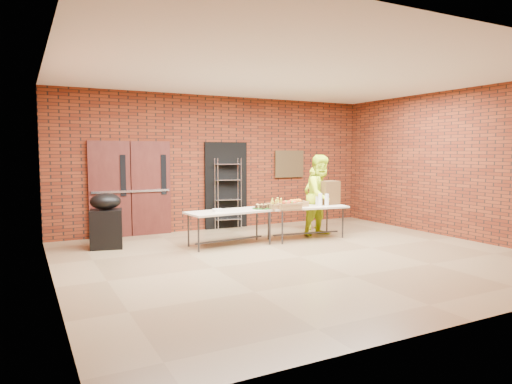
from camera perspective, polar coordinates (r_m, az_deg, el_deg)
room at (r=8.02m, az=5.58°, el=3.14°), size 8.08×7.08×3.28m
double_doors at (r=10.41m, az=-15.36°, el=0.40°), size 1.78×0.12×2.10m
dark_doorway at (r=11.14m, az=-3.76°, el=0.84°), size 1.10×0.06×2.10m
bronze_plaque at (r=11.95m, az=4.18°, el=3.52°), size 0.85×0.04×0.70m
wire_rack at (r=11.03m, az=-3.50°, el=-0.21°), size 0.66×0.33×1.71m
table_left at (r=9.05m, az=-3.33°, el=-2.71°), size 1.77×0.88×0.70m
table_right at (r=9.83m, az=6.29°, el=-2.09°), size 1.80×0.94×0.71m
basket_bananas at (r=9.38m, az=2.74°, el=-1.70°), size 0.41×0.32×0.13m
basket_oranges at (r=9.74m, az=4.96°, el=-1.44°), size 0.45×0.35×0.14m
basket_apples at (r=9.39m, az=3.97°, el=-1.65°), size 0.48×0.37×0.15m
muffin_tray at (r=9.33m, az=0.79°, el=-1.82°), size 0.41×0.41×0.10m
napkin_box at (r=8.88m, az=-4.82°, el=-2.29°), size 0.18×0.12×0.06m
coffee_dispenser at (r=10.21m, az=9.05°, el=-0.07°), size 0.39×0.35×0.52m
cup_stack_front at (r=9.91m, az=8.02°, el=-0.94°), size 0.09×0.09×0.26m
cup_stack_mid at (r=9.88m, az=8.84°, el=-0.99°), size 0.09×0.09×0.26m
cup_stack_back at (r=10.06m, az=7.71°, el=-0.84°), size 0.09×0.09×0.27m
covered_grill at (r=9.29m, az=-18.24°, el=-3.42°), size 0.68×0.60×1.07m
volunteer_woman at (r=11.04m, az=7.15°, el=-0.78°), size 0.62×0.48×1.50m
volunteer_man at (r=10.24m, az=8.18°, el=-0.41°), size 0.99×0.84×1.80m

